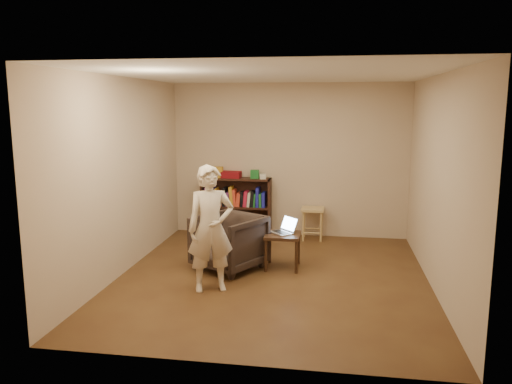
% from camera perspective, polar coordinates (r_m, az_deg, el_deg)
% --- Properties ---
extents(floor, '(4.50, 4.50, 0.00)m').
position_cam_1_polar(floor, '(6.63, 1.87, -9.76)').
color(floor, '#422615').
rests_on(floor, ground).
extents(ceiling, '(4.50, 4.50, 0.00)m').
position_cam_1_polar(ceiling, '(6.25, 2.00, 13.28)').
color(ceiling, white).
rests_on(ceiling, wall_back).
extents(wall_back, '(4.00, 0.00, 4.00)m').
position_cam_1_polar(wall_back, '(8.53, 3.81, 3.63)').
color(wall_back, '#C8B297').
rests_on(wall_back, floor).
extents(wall_left, '(0.00, 4.50, 4.50)m').
position_cam_1_polar(wall_left, '(6.85, -14.92, 1.76)').
color(wall_left, '#C8B297').
rests_on(wall_left, floor).
extents(wall_right, '(0.00, 4.50, 4.50)m').
position_cam_1_polar(wall_right, '(6.39, 20.04, 0.92)').
color(wall_right, '#C8B297').
rests_on(wall_right, floor).
extents(bookshelf, '(1.20, 0.30, 1.00)m').
position_cam_1_polar(bookshelf, '(8.64, -2.27, -2.06)').
color(bookshelf, black).
rests_on(bookshelf, floor).
extents(box_yellow, '(0.24, 0.18, 0.18)m').
position_cam_1_polar(box_yellow, '(8.60, -4.57, 2.26)').
color(box_yellow, '#C18A22').
rests_on(box_yellow, bookshelf).
extents(red_cloth, '(0.33, 0.24, 0.11)m').
position_cam_1_polar(red_cloth, '(8.57, -2.84, 2.00)').
color(red_cloth, maroon).
rests_on(red_cloth, bookshelf).
extents(box_green, '(0.15, 0.15, 0.14)m').
position_cam_1_polar(box_green, '(8.49, -0.15, 2.05)').
color(box_green, '#1B6629').
rests_on(box_green, bookshelf).
extents(box_white, '(0.12, 0.12, 0.08)m').
position_cam_1_polar(box_white, '(8.42, 0.77, 1.79)').
color(box_white, beige).
rests_on(box_white, bookshelf).
extents(stool, '(0.37, 0.37, 0.54)m').
position_cam_1_polar(stool, '(8.39, 6.49, -2.54)').
color(stool, tan).
rests_on(stool, floor).
extents(armchair, '(1.12, 1.13, 0.76)m').
position_cam_1_polar(armchair, '(6.87, -3.13, -5.74)').
color(armchair, '#2C221D').
rests_on(armchair, floor).
extents(side_table, '(0.47, 0.47, 0.49)m').
position_cam_1_polar(side_table, '(6.91, 3.07, -5.45)').
color(side_table, black).
rests_on(side_table, floor).
extents(laptop, '(0.43, 0.43, 0.22)m').
position_cam_1_polar(laptop, '(6.94, 3.27, -4.23)').
color(laptop, silver).
rests_on(laptop, side_table).
extents(person, '(0.66, 0.55, 1.53)m').
position_cam_1_polar(person, '(6.02, -5.20, -4.20)').
color(person, beige).
rests_on(person, floor).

